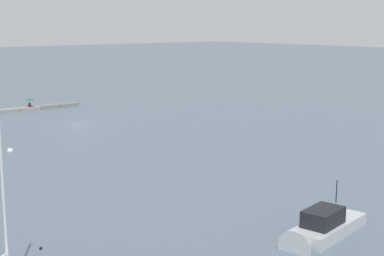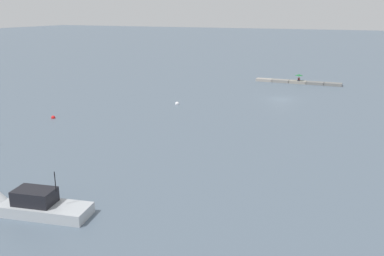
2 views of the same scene
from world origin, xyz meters
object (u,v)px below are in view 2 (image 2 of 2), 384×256
at_px(motorboat_grey_far, 30,207).
at_px(mooring_buoy_far, 53,118).
at_px(person_seated_maroon_left, 299,79).
at_px(umbrella_open_green, 299,75).
at_px(mooring_buoy_near, 177,104).

xyz_separation_m(motorboat_grey_far, mooring_buoy_far, (16.75, -21.76, -0.34)).
bearing_deg(person_seated_maroon_left, umbrella_open_green, -93.27).
bearing_deg(mooring_buoy_near, motorboat_grey_far, 98.44).
relative_size(person_seated_maroon_left, umbrella_open_green, 0.50).
relative_size(umbrella_open_green, mooring_buoy_near, 2.37).
distance_m(motorboat_grey_far, mooring_buoy_far, 27.47).
xyz_separation_m(person_seated_maroon_left, mooring_buoy_near, (13.71, 26.07, -0.67)).
bearing_deg(mooring_buoy_far, umbrella_open_green, -122.20).
height_order(person_seated_maroon_left, motorboat_grey_far, motorboat_grey_far).
bearing_deg(mooring_buoy_near, person_seated_maroon_left, -117.73).
distance_m(person_seated_maroon_left, mooring_buoy_near, 29.47).
bearing_deg(mooring_buoy_far, person_seated_maroon_left, -122.21).
xyz_separation_m(umbrella_open_green, motorboat_grey_far, (8.42, 61.73, -1.21)).
distance_m(mooring_buoy_near, mooring_buoy_far, 18.01).
height_order(person_seated_maroon_left, umbrella_open_green, umbrella_open_green).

